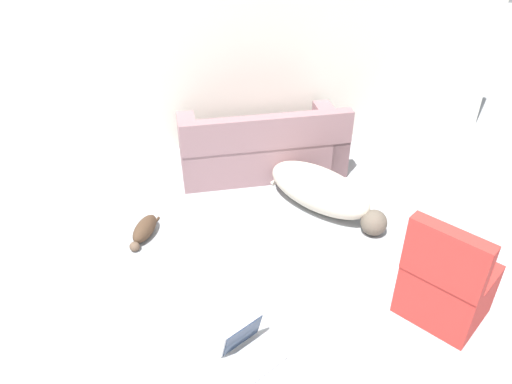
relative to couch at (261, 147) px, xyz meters
name	(u,v)px	position (x,y,z in m)	size (l,w,h in m)	color
wall_back	(214,43)	(-0.43, 0.65, 1.01)	(6.93, 0.06, 2.56)	silver
couch	(261,147)	(0.00, 0.00, 0.00)	(1.85, 0.90, 0.80)	gray
dog	(322,191)	(0.47, -0.89, -0.07)	(1.15, 1.40, 0.43)	beige
cat	(144,230)	(-1.31, -1.08, -0.19)	(0.31, 0.53, 0.18)	#473323
laptop_open	(248,346)	(-0.54, -2.57, -0.19)	(0.48, 0.47, 0.27)	#B7B7BC
side_chair	(446,284)	(1.01, -2.43, 0.05)	(0.79, 0.80, 0.93)	#B72D28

